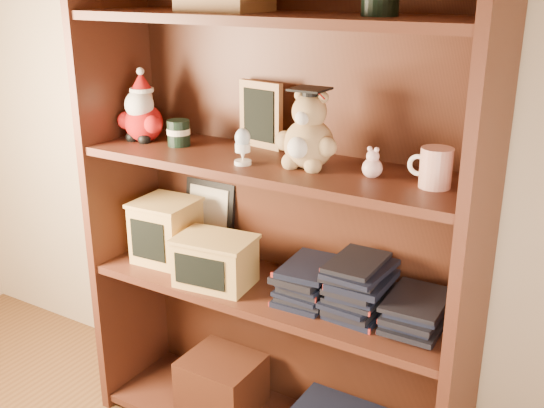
{
  "coord_description": "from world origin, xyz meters",
  "views": [
    {
      "loc": [
        1.04,
        -0.18,
        1.43
      ],
      "look_at": [
        0.14,
        1.3,
        0.82
      ],
      "focal_mm": 42.0,
      "sensor_mm": 36.0,
      "label": 1
    }
  ],
  "objects_px": {
    "grad_teddy_bear": "(308,137)",
    "teacher_mug": "(435,168)",
    "bookcase": "(280,212)",
    "treats_box": "(166,230)"
  },
  "relations": [
    {
      "from": "grad_teddy_bear",
      "to": "teacher_mug",
      "type": "height_order",
      "value": "grad_teddy_bear"
    },
    {
      "from": "teacher_mug",
      "to": "grad_teddy_bear",
      "type": "bearing_deg",
      "value": -178.9
    },
    {
      "from": "bookcase",
      "to": "teacher_mug",
      "type": "relative_size",
      "value": 14.25
    },
    {
      "from": "grad_teddy_bear",
      "to": "teacher_mug",
      "type": "distance_m",
      "value": 0.35
    },
    {
      "from": "teacher_mug",
      "to": "treats_box",
      "type": "bearing_deg",
      "value": -179.94
    },
    {
      "from": "treats_box",
      "to": "teacher_mug",
      "type": "bearing_deg",
      "value": 0.06
    },
    {
      "from": "grad_teddy_bear",
      "to": "teacher_mug",
      "type": "bearing_deg",
      "value": 1.1
    },
    {
      "from": "bookcase",
      "to": "treats_box",
      "type": "xyz_separation_m",
      "value": [
        -0.41,
        -0.05,
        -0.12
      ]
    },
    {
      "from": "bookcase",
      "to": "teacher_mug",
      "type": "distance_m",
      "value": 0.52
    },
    {
      "from": "bookcase",
      "to": "treats_box",
      "type": "distance_m",
      "value": 0.43
    }
  ]
}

